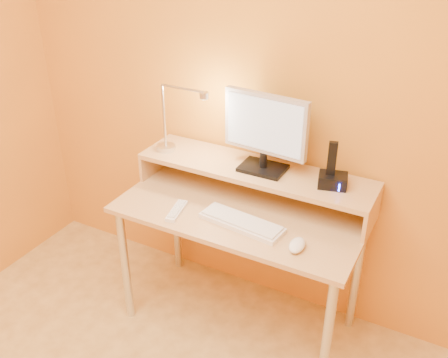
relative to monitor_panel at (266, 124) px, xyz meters
The scene contains 25 objects.
wall_back 0.21m from the monitor_panel, 105.52° to the left, with size 3.00×0.04×2.50m, color orange.
desk_leg_fl 1.06m from the monitor_panel, 145.40° to the right, with size 0.04×0.04×0.69m, color silver.
desk_leg_fr 1.01m from the monitor_panel, 39.04° to the right, with size 0.04×0.04×0.69m, color silver.
desk_leg_bl 0.98m from the monitor_panel, behind, with size 0.04×0.04×0.69m, color silver.
desk_leg_br 0.93m from the monitor_panel, 10.09° to the left, with size 0.04×0.04×0.69m, color silver.
desk_lower 0.44m from the monitor_panel, 105.52° to the right, with size 1.20×0.60×0.03m, color tan.
shelf_riser_left 0.72m from the monitor_panel, behind, with size 0.02×0.30×0.14m, color tan.
shelf_riser_right 0.64m from the monitor_panel, ahead, with size 0.02×0.30×0.14m, color tan.
desk_shelf 0.25m from the monitor_panel, 167.32° to the right, with size 1.20×0.30×0.03m, color tan.
monitor_foot 0.23m from the monitor_panel, 90.00° to the right, with size 0.22×0.16×0.02m, color black.
monitor_neck 0.19m from the monitor_panel, 90.00° to the right, with size 0.04×0.04×0.07m, color black.
monitor_panel is the anchor object (origin of this frame).
monitor_back 0.02m from the monitor_panel, 90.00° to the left, with size 0.39×0.01×0.25m, color black.
monitor_screen 0.02m from the monitor_panel, 90.00° to the right, with size 0.39×0.00×0.25m, color #ABBBD1.
lamp_base 0.59m from the monitor_panel, behind, with size 0.10×0.10×0.03m, color silver.
lamp_post 0.55m from the monitor_panel, behind, with size 0.01×0.01×0.33m, color silver.
lamp_arm 0.44m from the monitor_panel, behind, with size 0.01×0.01×0.24m, color silver.
lamp_head 0.33m from the monitor_panel, behind, with size 0.04×0.04×0.03m, color silver.
lamp_bulb 0.32m from the monitor_panel, behind, with size 0.03×0.03×0.00m, color #FFEAC6.
phone_dock 0.41m from the monitor_panel, ahead, with size 0.13×0.10×0.06m, color black.
phone_handset 0.35m from the monitor_panel, ahead, with size 0.04×0.03×0.16m, color black.
phone_led 0.45m from the monitor_panel, ahead, with size 0.01×0.00×0.04m, color #3353FF.
keyboard 0.48m from the monitor_panel, 86.17° to the right, with size 0.40×0.13×0.02m, color white.
mouse 0.59m from the monitor_panel, 46.96° to the right, with size 0.07×0.12×0.04m, color white.
remote_control 0.59m from the monitor_panel, 132.83° to the right, with size 0.05×0.18×0.02m, color white.
Camera 1 is at (0.89, -0.67, 2.02)m, focal length 40.11 mm.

